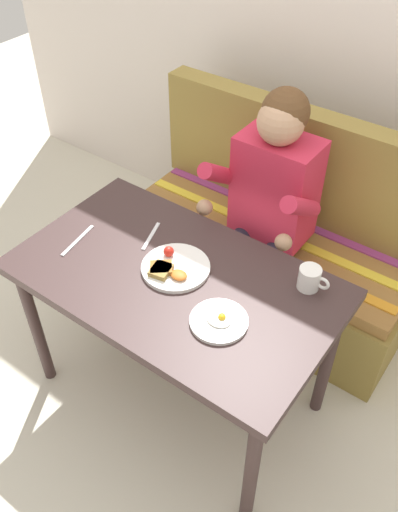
% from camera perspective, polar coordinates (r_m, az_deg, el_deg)
% --- Properties ---
extents(ground_plane, '(8.00, 8.00, 0.00)m').
position_cam_1_polar(ground_plane, '(2.54, -2.06, -13.97)').
color(ground_plane, beige).
extents(back_wall, '(4.40, 0.10, 2.60)m').
position_cam_1_polar(back_wall, '(2.64, 15.76, 23.15)').
color(back_wall, silver).
rests_on(back_wall, ground).
extents(table, '(1.20, 0.70, 0.73)m').
position_cam_1_polar(table, '(2.03, -2.50, -3.82)').
color(table, '#392827').
rests_on(table, ground).
extents(couch, '(1.44, 0.56, 1.00)m').
position_cam_1_polar(couch, '(2.72, 7.66, 1.01)').
color(couch, olive).
rests_on(couch, ground).
extents(person, '(0.45, 0.61, 1.21)m').
position_cam_1_polar(person, '(2.33, 7.17, 5.94)').
color(person, '#CA2842').
rests_on(person, ground).
extents(plate_breakfast, '(0.26, 0.26, 0.05)m').
position_cam_1_polar(plate_breakfast, '(1.99, -2.74, -1.21)').
color(plate_breakfast, white).
rests_on(plate_breakfast, table).
extents(plate_eggs, '(0.20, 0.20, 0.04)m').
position_cam_1_polar(plate_eggs, '(1.81, 2.12, -6.86)').
color(plate_eggs, white).
rests_on(plate_eggs, table).
extents(coffee_mug, '(0.12, 0.08, 0.09)m').
position_cam_1_polar(coffee_mug, '(1.94, 11.66, -2.29)').
color(coffee_mug, white).
rests_on(coffee_mug, table).
extents(fork, '(0.07, 0.17, 0.00)m').
position_cam_1_polar(fork, '(2.14, -5.10, 2.12)').
color(fork, silver).
rests_on(fork, table).
extents(knife, '(0.05, 0.20, 0.00)m').
position_cam_1_polar(knife, '(2.17, -12.71, 1.63)').
color(knife, silver).
rests_on(knife, table).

